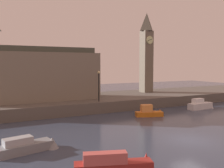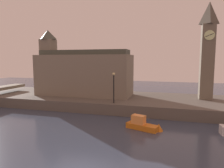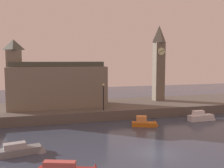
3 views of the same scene
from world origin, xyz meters
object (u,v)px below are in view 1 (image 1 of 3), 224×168
object	(u,v)px
boat_dinghy_red	(117,166)
boat_patrol_orange	(151,112)
parliament_hall	(38,74)
boat_cruiser_grey	(30,146)
streetlamp	(99,83)
clock_tower	(146,51)
boat_ferry_white	(202,105)

from	to	relation	value
boat_dinghy_red	boat_patrol_orange	distance (m)	17.75
parliament_hall	boat_cruiser_grey	distance (m)	17.89
streetlamp	boat_patrol_orange	size ratio (longest dim) A/B	1.00
boat_cruiser_grey	parliament_hall	bearing A→B (deg)	77.00
streetlamp	boat_patrol_orange	bearing A→B (deg)	-47.02
boat_dinghy_red	boat_patrol_orange	world-z (taller)	boat_dinghy_red
boat_dinghy_red	streetlamp	bearing A→B (deg)	68.76
boat_dinghy_red	boat_cruiser_grey	bearing A→B (deg)	119.76
clock_tower	boat_cruiser_grey	xyz separation A→B (m)	(-23.24, -18.38, -8.35)
streetlamp	boat_dinghy_red	xyz separation A→B (m)	(-7.12, -18.31, -3.46)
clock_tower	parliament_hall	bearing A→B (deg)	-175.35
boat_cruiser_grey	boat_patrol_orange	xyz separation A→B (m)	(15.72, 6.53, 0.04)
streetlamp	boat_ferry_white	bearing A→B (deg)	-17.02
parliament_hall	streetlamp	world-z (taller)	parliament_hall
boat_ferry_white	streetlamp	bearing A→B (deg)	162.98
parliament_hall	boat_patrol_orange	size ratio (longest dim) A/B	3.77
parliament_hall	boat_ferry_white	world-z (taller)	parliament_hall
clock_tower	boat_cruiser_grey	world-z (taller)	clock_tower
boat_cruiser_grey	boat_patrol_orange	size ratio (longest dim) A/B	1.16
clock_tower	boat_patrol_orange	world-z (taller)	clock_tower
boat_ferry_white	boat_dinghy_red	bearing A→B (deg)	-147.22
boat_patrol_orange	boat_dinghy_red	bearing A→B (deg)	-132.32
boat_cruiser_grey	streetlamp	bearing A→B (deg)	47.12
clock_tower	parliament_hall	size ratio (longest dim) A/B	0.90
parliament_hall	streetlamp	distance (m)	8.73
parliament_hall	boat_ferry_white	distance (m)	23.92
streetlamp	boat_patrol_orange	world-z (taller)	streetlamp
clock_tower	boat_dinghy_red	bearing A→B (deg)	-127.96
streetlamp	boat_dinghy_red	distance (m)	19.94
parliament_hall	boat_cruiser_grey	world-z (taller)	parliament_hall
clock_tower	boat_ferry_white	world-z (taller)	clock_tower
parliament_hall	streetlamp	bearing A→B (deg)	-35.98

